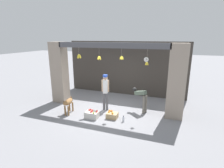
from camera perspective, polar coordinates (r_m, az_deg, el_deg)
ground_plane at (r=8.24m, az=-0.93°, el=-8.56°), size 60.00×60.00×0.00m
shop_back_wall at (r=10.22m, az=4.33°, el=5.10°), size 6.96×0.12×3.09m
shop_pillar_left at (r=9.36m, az=-16.73°, el=3.59°), size 0.70×0.60×3.09m
shop_pillar_right at (r=7.56m, az=20.35°, el=0.65°), size 0.70×0.60×3.09m
storefront_awning at (r=7.68m, az=-0.78°, el=12.38°), size 5.06×0.25×0.91m
dog at (r=7.96m, az=-14.10°, el=-5.98°), size 0.37×0.93×0.73m
shopkeeper at (r=7.95m, az=-2.19°, el=-1.83°), size 0.33×0.29×1.68m
worker_stooping at (r=7.98m, az=9.54°, el=-4.20°), size 0.75×0.54×1.05m
fruit_crate_oranges at (r=7.46m, az=0.04°, el=-10.16°), size 0.46×0.36×0.30m
fruit_crate_apples at (r=7.51m, az=-6.58°, el=-9.90°), size 0.55×0.37×0.34m
water_bottle at (r=7.18m, az=3.75°, el=-11.30°), size 0.08×0.08×0.25m
wall_clock at (r=9.81m, az=11.11°, el=7.85°), size 0.28×0.03×0.28m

